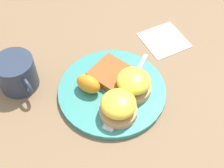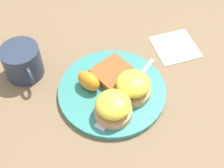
% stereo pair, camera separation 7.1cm
% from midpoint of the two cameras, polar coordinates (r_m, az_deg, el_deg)
% --- Properties ---
extents(ground_plane, '(1.10, 1.10, 0.00)m').
position_cam_midpoint_polar(ground_plane, '(0.74, -2.75, -1.79)').
color(ground_plane, '#846647').
extents(plate, '(0.25, 0.25, 0.01)m').
position_cam_midpoint_polar(plate, '(0.73, -2.77, -1.47)').
color(plate, teal).
rests_on(plate, ground_plane).
extents(sandwich_benedict_left, '(0.08, 0.08, 0.06)m').
position_cam_midpoint_polar(sandwich_benedict_left, '(0.67, -1.88, -4.31)').
color(sandwich_benedict_left, tan).
rests_on(sandwich_benedict_left, plate).
extents(sandwich_benedict_right, '(0.08, 0.08, 0.06)m').
position_cam_midpoint_polar(sandwich_benedict_right, '(0.70, 1.06, -0.06)').
color(sandwich_benedict_right, tan).
rests_on(sandwich_benedict_right, plate).
extents(hashbrown_patty, '(0.11, 0.10, 0.02)m').
position_cam_midpoint_polar(hashbrown_patty, '(0.74, -2.70, 1.58)').
color(hashbrown_patty, '#9B5527').
rests_on(hashbrown_patty, plate).
extents(orange_wedge, '(0.07, 0.05, 0.04)m').
position_cam_midpoint_polar(orange_wedge, '(0.71, -7.20, -0.20)').
color(orange_wedge, orange).
rests_on(orange_wedge, plate).
extents(fork, '(0.12, 0.22, 0.00)m').
position_cam_midpoint_polar(fork, '(0.71, -0.35, -2.12)').
color(fork, silver).
rests_on(fork, plate).
extents(cup, '(0.12, 0.09, 0.08)m').
position_cam_midpoint_polar(cup, '(0.77, -19.59, 1.66)').
color(cup, '#2D384C').
rests_on(cup, ground_plane).
extents(napkin, '(0.13, 0.13, 0.00)m').
position_cam_midpoint_polar(napkin, '(0.86, 7.17, 7.88)').
color(napkin, white).
rests_on(napkin, ground_plane).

